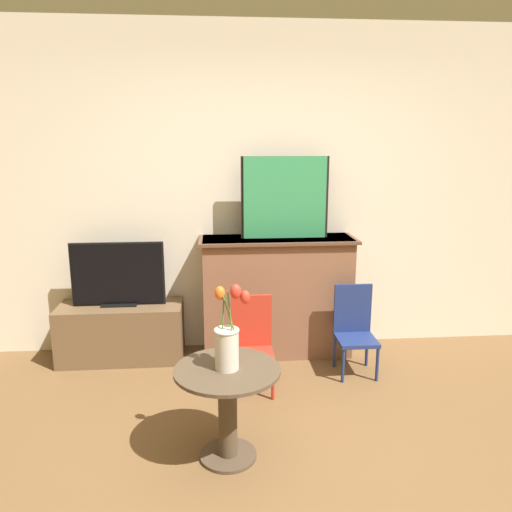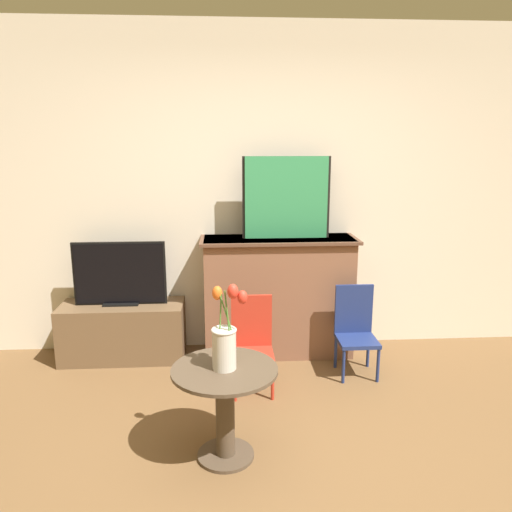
{
  "view_description": "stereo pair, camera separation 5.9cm",
  "coord_description": "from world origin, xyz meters",
  "views": [
    {
      "loc": [
        -0.4,
        -2.05,
        1.77
      ],
      "look_at": [
        -0.12,
        1.29,
        0.99
      ],
      "focal_mm": 35.0,
      "sensor_mm": 36.0,
      "label": 1
    },
    {
      "loc": [
        -0.34,
        -2.06,
        1.77
      ],
      "look_at": [
        -0.12,
        1.29,
        0.99
      ],
      "focal_mm": 35.0,
      "sensor_mm": 36.0,
      "label": 2
    }
  ],
  "objects": [
    {
      "name": "fireplace_mantel",
      "position": [
        0.11,
        1.91,
        0.51
      ],
      "size": [
        1.28,
        0.43,
        1.0
      ],
      "color": "brown",
      "rests_on": "ground"
    },
    {
      "name": "chair_red",
      "position": [
        -0.15,
        1.3,
        0.36
      ],
      "size": [
        0.3,
        0.3,
        0.68
      ],
      "color": "#B22D1E",
      "rests_on": "ground"
    },
    {
      "name": "wall_back",
      "position": [
        0.0,
        2.13,
        1.35
      ],
      "size": [
        8.0,
        0.06,
        2.7
      ],
      "color": "beige",
      "rests_on": "ground"
    },
    {
      "name": "tv_stand",
      "position": [
        -1.18,
        1.88,
        0.23
      ],
      "size": [
        1.0,
        0.4,
        0.47
      ],
      "color": "brown",
      "rests_on": "ground"
    },
    {
      "name": "side_table",
      "position": [
        -0.35,
        0.48,
        0.36
      ],
      "size": [
        0.59,
        0.59,
        0.55
      ],
      "color": "#4C3D2D",
      "rests_on": "ground"
    },
    {
      "name": "tv_monitor",
      "position": [
        -1.18,
        1.88,
        0.72
      ],
      "size": [
        0.74,
        0.12,
        0.52
      ],
      "color": "black",
      "rests_on": "tv_stand"
    },
    {
      "name": "chair_blue",
      "position": [
        0.66,
        1.51,
        0.36
      ],
      "size": [
        0.3,
        0.3,
        0.68
      ],
      "color": "navy",
      "rests_on": "ground"
    },
    {
      "name": "vase_tulips",
      "position": [
        -0.34,
        0.48,
        0.72
      ],
      "size": [
        0.2,
        0.14,
        0.49
      ],
      "color": "beige",
      "rests_on": "side_table"
    },
    {
      "name": "painting",
      "position": [
        0.16,
        1.91,
        1.32
      ],
      "size": [
        0.71,
        0.03,
        0.65
      ],
      "color": "black",
      "rests_on": "fireplace_mantel"
    }
  ]
}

